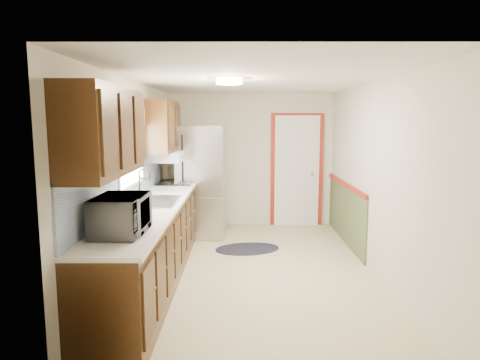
{
  "coord_description": "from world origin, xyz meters",
  "views": [
    {
      "loc": [
        -0.17,
        -5.25,
        1.92
      ],
      "look_at": [
        -0.18,
        0.21,
        1.15
      ],
      "focal_mm": 32.0,
      "sensor_mm": 36.0,
      "label": 1
    }
  ],
  "objects": [
    {
      "name": "cooktop",
      "position": [
        -1.19,
        1.4,
        0.95
      ],
      "size": [
        0.53,
        0.64,
        0.02
      ],
      "primitive_type": "cube",
      "color": "black",
      "rests_on": "kitchen_run"
    },
    {
      "name": "back_wall_trim",
      "position": [
        0.99,
        2.21,
        0.89
      ],
      "size": [
        1.12,
        2.3,
        2.08
      ],
      "color": "maroon",
      "rests_on": "ground"
    },
    {
      "name": "microwave",
      "position": [
        -1.2,
        -1.64,
        1.14
      ],
      "size": [
        0.34,
        0.61,
        0.41
      ],
      "primitive_type": "imported",
      "rotation": [
        0.0,
        0.0,
        1.56
      ],
      "color": "white",
      "rests_on": "kitchen_run"
    },
    {
      "name": "refrigerator",
      "position": [
        -0.82,
        1.75,
        0.92
      ],
      "size": [
        0.78,
        0.78,
        1.83
      ],
      "rotation": [
        0.0,
        0.0,
        -0.03
      ],
      "color": "#B7B7BC",
      "rests_on": "ground"
    },
    {
      "name": "rug",
      "position": [
        -0.07,
        0.95,
        0.01
      ],
      "size": [
        1.08,
        0.82,
        0.01
      ],
      "primitive_type": "ellipsoid",
      "rotation": [
        0.0,
        0.0,
        0.22
      ],
      "color": "black",
      "rests_on": "ground"
    },
    {
      "name": "ceiling_fixture",
      "position": [
        -0.3,
        -0.2,
        2.36
      ],
      "size": [
        0.3,
        0.3,
        0.06
      ],
      "primitive_type": "cylinder",
      "color": "#FFD88C",
      "rests_on": "room_shell"
    },
    {
      "name": "kitchen_run",
      "position": [
        -1.24,
        -0.29,
        0.81
      ],
      "size": [
        0.63,
        4.0,
        2.2
      ],
      "color": "#341E0C",
      "rests_on": "ground"
    },
    {
      "name": "room_shell",
      "position": [
        0.0,
        0.0,
        1.2
      ],
      "size": [
        3.2,
        5.2,
        2.52
      ],
      "color": "tan",
      "rests_on": "ground"
    }
  ]
}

